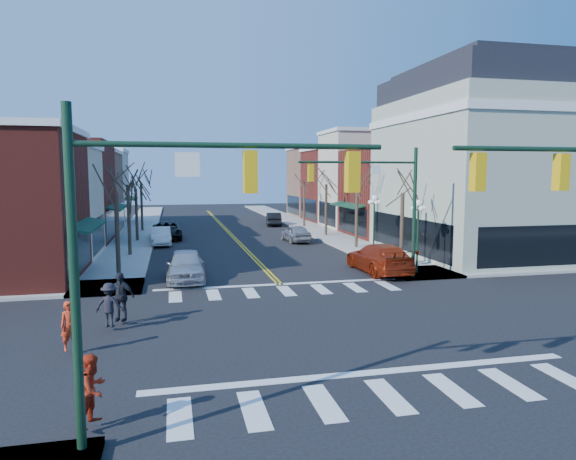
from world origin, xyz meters
TOP-DOWN VIEW (x-y plane):
  - ground at (0.00, 0.00)m, footprint 160.00×160.00m
  - sidewalk_left at (-8.75, 20.00)m, footprint 3.50×70.00m
  - sidewalk_right at (8.75, 20.00)m, footprint 3.50×70.00m
  - bldg_left_stucco_a at (-15.50, 19.50)m, footprint 10.00×7.00m
  - bldg_left_brick_b at (-15.50, 27.50)m, footprint 10.00×9.00m
  - bldg_left_tan at (-15.50, 35.75)m, footprint 10.00×7.50m
  - bldg_left_stucco_b at (-15.50, 43.50)m, footprint 10.00×8.00m
  - bldg_right_brick_a at (15.50, 25.75)m, footprint 10.00×8.50m
  - bldg_right_stucco at (15.50, 33.50)m, footprint 10.00×7.00m
  - bldg_right_brick_b at (15.50, 41.00)m, footprint 10.00×8.00m
  - bldg_right_tan at (15.50, 49.00)m, footprint 10.00×8.00m
  - victorian_corner at (16.50, 14.50)m, footprint 12.25×14.25m
  - traffic_mast_near_left at (-5.55, -7.40)m, footprint 6.60×0.28m
  - traffic_mast_far_right at (5.55, 7.40)m, footprint 6.60×0.28m
  - lamppost_corner at (8.20, 8.50)m, footprint 0.36×0.36m
  - lamppost_midblock at (8.20, 15.00)m, footprint 0.36×0.36m
  - tree_left_a at (-8.40, 11.00)m, footprint 0.24×0.24m
  - tree_left_b at (-8.40, 19.00)m, footprint 0.24×0.24m
  - tree_left_c at (-8.40, 27.00)m, footprint 0.24×0.24m
  - tree_left_d at (-8.40, 35.00)m, footprint 0.24×0.24m
  - tree_right_a at (8.40, 11.00)m, footprint 0.24×0.24m
  - tree_right_b at (8.40, 19.00)m, footprint 0.24×0.24m
  - tree_right_c at (8.40, 27.00)m, footprint 0.24×0.24m
  - tree_right_d at (8.40, 35.00)m, footprint 0.24×0.24m
  - car_left_near at (-4.80, 9.82)m, footprint 2.11×5.02m
  - car_left_mid at (-6.40, 24.54)m, footprint 1.75×4.47m
  - car_left_far at (-5.96, 28.27)m, footprint 2.64×5.57m
  - car_right_near at (6.40, 9.70)m, footprint 2.45×5.95m
  - car_right_mid at (4.80, 24.00)m, footprint 2.00×4.39m
  - car_right_far at (5.64, 37.99)m, footprint 2.13×4.60m
  - pedestrian_red_a at (-8.75, -0.99)m, footprint 0.69×0.59m
  - pedestrian_red_b at (-7.30, -6.38)m, footprint 0.92×0.99m
  - pedestrian_dark_a at (-7.48, 2.13)m, footprint 1.20×0.81m
  - pedestrian_dark_b at (-7.80, 1.35)m, footprint 1.19×0.87m

SIDE VIEW (x-z plane):
  - ground at x=0.00m, z-range 0.00..0.00m
  - sidewalk_left at x=-8.75m, z-range 0.00..0.15m
  - sidewalk_right at x=8.75m, z-range 0.00..0.15m
  - car_left_mid at x=-6.40m, z-range 0.00..1.45m
  - car_right_far at x=5.64m, z-range 0.00..1.46m
  - car_right_mid at x=4.80m, z-range 0.00..1.46m
  - car_left_far at x=-5.96m, z-range 0.00..1.54m
  - car_left_near at x=-4.80m, z-range 0.00..1.70m
  - car_right_near at x=6.40m, z-range 0.00..1.72m
  - pedestrian_red_a at x=-8.75m, z-range 0.15..1.75m
  - pedestrian_red_b at x=-7.30m, z-range 0.15..1.79m
  - pedestrian_dark_b at x=-7.80m, z-range 0.15..1.81m
  - pedestrian_dark_a at x=-7.48m, z-range 0.15..2.04m
  - tree_left_c at x=-8.40m, z-range 0.00..4.55m
  - tree_right_a at x=8.40m, z-range 0.00..4.62m
  - tree_left_a at x=-8.40m, z-range 0.00..4.76m
  - tree_right_c at x=8.40m, z-range 0.00..4.83m
  - tree_left_d at x=-8.40m, z-range 0.00..4.90m
  - tree_right_d at x=8.40m, z-range 0.00..4.97m
  - tree_left_b at x=-8.40m, z-range 0.00..5.04m
  - tree_right_b at x=8.40m, z-range 0.00..5.18m
  - lamppost_corner at x=8.20m, z-range 0.80..5.13m
  - lamppost_midblock at x=8.20m, z-range 0.80..5.13m
  - bldg_left_stucco_a at x=-15.50m, z-range 0.00..7.50m
  - bldg_left_tan at x=-15.50m, z-range 0.00..7.80m
  - bldg_right_brick_a at x=15.50m, z-range 0.00..8.00m
  - bldg_left_stucco_b at x=-15.50m, z-range 0.00..8.20m
  - bldg_left_brick_b at x=-15.50m, z-range 0.00..8.50m
  - bldg_right_brick_b at x=15.50m, z-range 0.00..8.50m
  - bldg_right_tan at x=15.50m, z-range 0.00..9.00m
  - traffic_mast_near_left at x=-5.55m, z-range 1.11..8.31m
  - traffic_mast_far_right at x=5.55m, z-range 1.11..8.31m
  - bldg_right_stucco at x=15.50m, z-range 0.00..10.00m
  - victorian_corner at x=16.50m, z-range 0.01..13.31m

